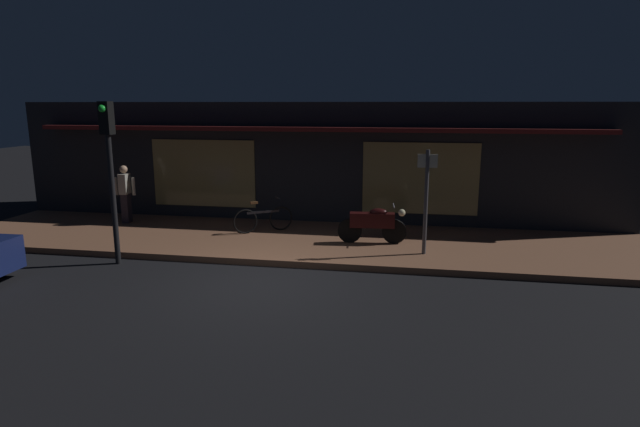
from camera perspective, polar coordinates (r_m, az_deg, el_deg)
The scene contains 8 objects.
ground_plane at distance 10.72m, azimuth -6.62°, elevation -7.45°, with size 60.00×60.00×0.00m, color black.
sidewalk_slab at distance 13.47m, azimuth -2.98°, elevation -2.99°, with size 18.00×4.00×0.15m, color brown.
storefront_building at distance 16.43m, azimuth -0.37°, elevation 5.87°, with size 18.00×3.30×3.60m.
motorcycle at distance 12.91m, azimuth 5.89°, elevation -1.09°, with size 1.70×0.55×0.97m.
bicycle_parked at distance 14.06m, azimuth -6.26°, elevation -0.59°, with size 1.41×0.95×0.91m.
person_photographer at distance 16.03m, azimuth -20.60°, elevation 2.15°, with size 0.62×0.40×1.67m.
sign_post at distance 11.97m, azimuth 11.57°, elevation 1.91°, with size 0.44×0.09×2.40m.
traffic_light_pole at distance 12.21m, azimuth -22.13°, elevation 6.06°, with size 0.24×0.33×3.60m.
Camera 1 is at (2.97, -9.67, 3.55)m, focal length 29.15 mm.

